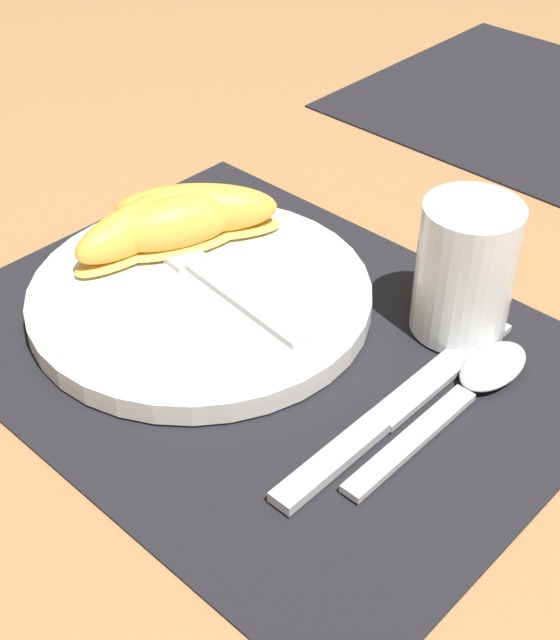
% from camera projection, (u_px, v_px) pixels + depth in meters
% --- Properties ---
extents(ground_plane, '(3.00, 3.00, 0.00)m').
position_uv_depth(ground_plane, '(264.00, 348.00, 0.61)').
color(ground_plane, '#A37547').
extents(placemat, '(0.42, 0.33, 0.00)m').
position_uv_depth(placemat, '(264.00, 346.00, 0.61)').
color(placemat, black).
rests_on(placemat, ground_plane).
extents(plate, '(0.24, 0.24, 0.02)m').
position_uv_depth(plate, '(204.00, 294.00, 0.64)').
color(plate, white).
rests_on(plate, placemat).
extents(juice_glass, '(0.07, 0.07, 0.10)m').
position_uv_depth(juice_glass, '(464.00, 277.00, 0.60)').
color(juice_glass, silver).
rests_on(juice_glass, placemat).
extents(knife, '(0.02, 0.23, 0.01)m').
position_uv_depth(knife, '(396.00, 408.00, 0.55)').
color(knife, '#BCBCC1').
rests_on(knife, placemat).
extents(spoon, '(0.03, 0.18, 0.01)m').
position_uv_depth(spoon, '(472.00, 385.00, 0.57)').
color(spoon, '#BCBCC1').
rests_on(spoon, placemat).
extents(fork, '(0.19, 0.04, 0.00)m').
position_uv_depth(fork, '(201.00, 270.00, 0.64)').
color(fork, '#BCBCC1').
rests_on(fork, plate).
extents(citrus_wedge_0, '(0.12, 0.12, 0.04)m').
position_uv_depth(citrus_wedge_0, '(196.00, 212.00, 0.68)').
color(citrus_wedge_0, '#F7C656').
rests_on(citrus_wedge_0, plate).
extents(citrus_wedge_1, '(0.08, 0.11, 0.04)m').
position_uv_depth(citrus_wedge_1, '(177.00, 226.00, 0.66)').
color(citrus_wedge_1, '#F7C656').
rests_on(citrus_wedge_1, plate).
extents(citrus_wedge_2, '(0.04, 0.13, 0.04)m').
position_uv_depth(citrus_wedge_2, '(146.00, 226.00, 0.66)').
color(citrus_wedge_2, '#F7C656').
rests_on(citrus_wedge_2, plate).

